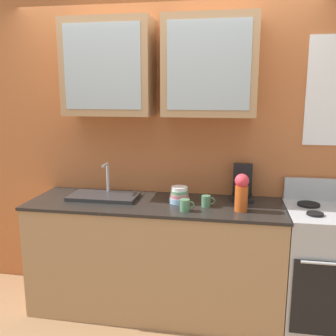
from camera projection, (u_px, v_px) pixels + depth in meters
name	position (u px, v px, depth m)	size (l,w,h in m)	color
ground_plane	(156.00, 307.00, 3.12)	(10.00, 10.00, 0.00)	#936B47
back_wall_unit	(163.00, 124.00, 3.13)	(4.01, 0.43, 2.76)	#B76638
counter	(155.00, 256.00, 3.03)	(2.03, 0.65, 0.93)	#A87F56
stove_range	(327.00, 268.00, 2.81)	(0.66, 0.66, 1.11)	#ADAFB5
sink_faucet	(104.00, 196.00, 3.05)	(0.56, 0.29, 0.28)	#2D2D30
bowl_stack	(179.00, 195.00, 2.92)	(0.16, 0.16, 0.13)	#8CB7E0
vase	(242.00, 191.00, 2.70)	(0.10, 0.10, 0.28)	#BF4C19
cup_near_sink	(185.00, 205.00, 2.71)	(0.11, 0.07, 0.09)	#4C7F59
cup_near_bowls	(206.00, 201.00, 2.82)	(0.10, 0.07, 0.09)	#4C7F59
coffee_maker	(242.00, 186.00, 3.00)	(0.17, 0.20, 0.29)	black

